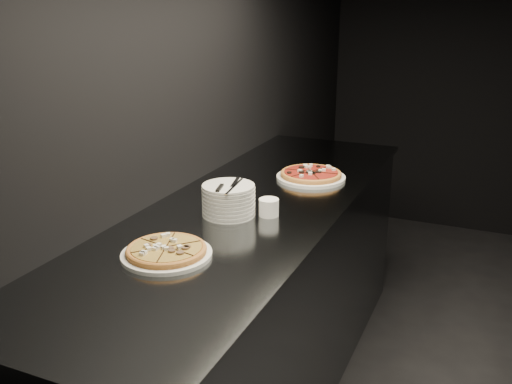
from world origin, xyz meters
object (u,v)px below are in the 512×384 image
at_px(pizza_mushroom, 167,251).
at_px(pizza_tomato, 311,175).
at_px(cutlery, 228,186).
at_px(ramekin, 269,207).
at_px(counter, 252,303).
at_px(plate_stack, 229,200).

height_order(pizza_mushroom, pizza_tomato, pizza_tomato).
relative_size(cutlery, ramekin, 2.82).
relative_size(counter, cutlery, 11.20).
relative_size(pizza_tomato, cutlery, 1.47).
xyz_separation_m(counter, ramekin, (0.12, -0.09, 0.50)).
height_order(plate_stack, ramekin, plate_stack).
bearing_deg(pizza_mushroom, counter, 85.45).
bearing_deg(counter, pizza_mushroom, -94.55).
bearing_deg(cutlery, ramekin, 12.59).
bearing_deg(counter, ramekin, -38.55).
distance_m(pizza_mushroom, cutlery, 0.42).
height_order(pizza_tomato, plate_stack, plate_stack).
distance_m(counter, plate_stack, 0.54).
relative_size(pizza_tomato, ramekin, 4.16).
distance_m(counter, pizza_mushroom, 0.74).
height_order(counter, pizza_tomato, pizza_tomato).
bearing_deg(pizza_mushroom, cutlery, 86.80).
height_order(counter, ramekin, ramekin).
xyz_separation_m(plate_stack, cutlery, (0.01, -0.02, 0.06)).
bearing_deg(cutlery, pizza_tomato, 63.07).
relative_size(plate_stack, cutlery, 0.93).
distance_m(pizza_mushroom, plate_stack, 0.43).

